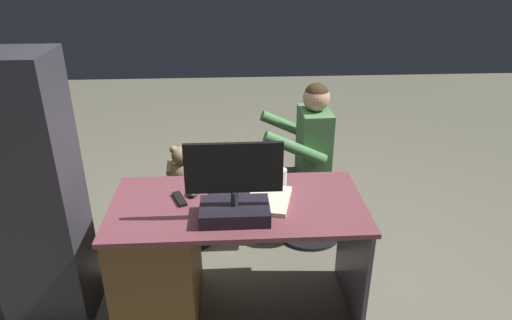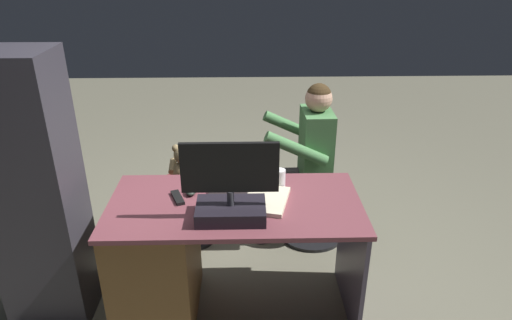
# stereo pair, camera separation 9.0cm
# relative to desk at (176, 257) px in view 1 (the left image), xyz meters

# --- Properties ---
(ground_plane) EXTENTS (10.00, 10.00, 0.00)m
(ground_plane) POSITION_rel_desk_xyz_m (-0.35, -0.36, -0.39)
(ground_plane) COLOR #6A6755
(desk) EXTENTS (1.37, 0.68, 0.73)m
(desk) POSITION_rel_desk_xyz_m (0.00, 0.00, 0.00)
(desk) COLOR brown
(desk) RESTS_ON ground_plane
(monitor) EXTENTS (0.48, 0.23, 0.41)m
(monitor) POSITION_rel_desk_xyz_m (-0.34, 0.15, 0.47)
(monitor) COLOR black
(monitor) RESTS_ON desk
(keyboard) EXTENTS (0.42, 0.14, 0.02)m
(keyboard) POSITION_rel_desk_xyz_m (-0.42, -0.11, 0.35)
(keyboard) COLOR black
(keyboard) RESTS_ON desk
(computer_mouse) EXTENTS (0.06, 0.10, 0.04)m
(computer_mouse) POSITION_rel_desk_xyz_m (-0.11, -0.10, 0.36)
(computer_mouse) COLOR #273028
(computer_mouse) RESTS_ON desk
(cup) EXTENTS (0.07, 0.07, 0.11)m
(cup) POSITION_rel_desk_xyz_m (-0.61, -0.17, 0.39)
(cup) COLOR white
(cup) RESTS_ON desk
(tv_remote) EXTENTS (0.10, 0.16, 0.02)m
(tv_remote) POSITION_rel_desk_xyz_m (-0.04, -0.05, 0.35)
(tv_remote) COLOR black
(tv_remote) RESTS_ON desk
(notebook_binder) EXTENTS (0.28, 0.34, 0.02)m
(notebook_binder) POSITION_rel_desk_xyz_m (-0.52, -0.00, 0.35)
(notebook_binder) COLOR beige
(notebook_binder) RESTS_ON desk
(office_chair_teddy) EXTENTS (0.47, 0.47, 0.44)m
(office_chair_teddy) POSITION_rel_desk_xyz_m (0.02, -0.79, -0.13)
(office_chair_teddy) COLOR black
(office_chair_teddy) RESTS_ON ground_plane
(teddy_bear) EXTENTS (0.21, 0.22, 0.30)m
(teddy_bear) POSITION_rel_desk_xyz_m (0.02, -0.80, 0.18)
(teddy_bear) COLOR #917B53
(teddy_bear) RESTS_ON office_chair_teddy
(visitor_chair) EXTENTS (0.48, 0.48, 0.44)m
(visitor_chair) POSITION_rel_desk_xyz_m (-0.90, -0.76, -0.13)
(visitor_chair) COLOR black
(visitor_chair) RESTS_ON ground_plane
(person) EXTENTS (0.53, 0.48, 1.17)m
(person) POSITION_rel_desk_xyz_m (-0.82, -0.77, 0.29)
(person) COLOR #498049
(person) RESTS_ON ground_plane
(equipment_rack) EXTENTS (0.44, 0.36, 1.55)m
(equipment_rack) POSITION_rel_desk_xyz_m (0.71, -0.03, 0.38)
(equipment_rack) COLOR #302D36
(equipment_rack) RESTS_ON ground_plane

